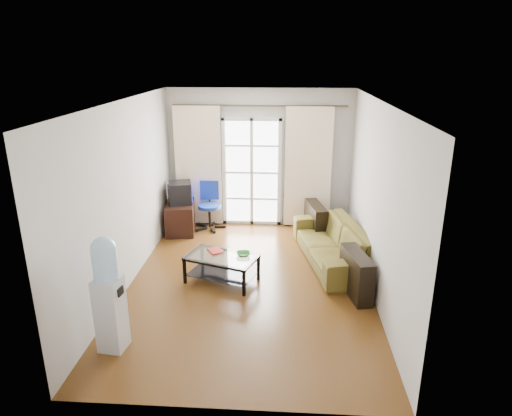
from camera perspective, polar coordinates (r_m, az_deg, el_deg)
The scene contains 20 objects.
floor at distance 7.03m, azimuth -0.82°, elevation -9.35°, with size 5.20×5.20×0.00m, color brown.
ceiling at distance 6.22m, azimuth -0.94°, elevation 13.14°, with size 5.20×5.20×0.00m, color white.
wall_back at distance 9.00m, azimuth 0.44°, elevation 6.21°, with size 3.60×0.02×2.70m, color beige.
wall_front at distance 4.11m, azimuth -3.79°, elevation -9.82°, with size 3.60×0.02×2.70m, color beige.
wall_left at distance 6.88m, azimuth -16.01°, elevation 1.45°, with size 0.02×5.20×2.70m, color beige.
wall_right at distance 6.61m, azimuth 14.88°, elevation 0.86°, with size 0.02×5.20×2.70m, color beige.
french_door at distance 9.02m, azimuth -0.54°, elevation 4.44°, with size 1.16×0.06×2.15m.
curtain_rod at distance 8.74m, azimuth 0.42°, elevation 12.67°, with size 0.04×0.04×3.30m, color #4C3F2D.
curtain_left at distance 9.07m, azimuth -7.23°, elevation 5.18°, with size 0.90×0.07×2.35m, color #FFEDCD.
curtain_right at distance 8.92m, azimuth 6.52°, elevation 4.98°, with size 0.90×0.07×2.35m, color #FFEDCD.
radiator at distance 9.18m, azimuth 5.38°, elevation -0.25°, with size 0.64×0.12×0.64m, color gray.
sofa at distance 7.69m, azimuth 9.60°, elevation -4.39°, with size 1.29×2.33×0.64m, color olive.
coffee_table at distance 6.97m, azimuth -4.31°, elevation -7.15°, with size 1.18×0.91×0.42m.
bowl at distance 6.89m, azimuth -1.59°, elevation -5.79°, with size 0.23×0.23×0.05m, color green.
book at distance 7.03m, azimuth -5.79°, elevation -5.48°, with size 0.29×0.31×0.02m, color #AE1615.
remote at distance 7.05m, azimuth -5.01°, elevation -5.39°, with size 0.15×0.04×0.02m, color black.
tv_stand at distance 8.96m, azimuth -9.45°, elevation -1.19°, with size 0.53×0.79×0.58m, color black.
crt_tv at distance 8.83m, azimuth -9.54°, elevation 1.90°, with size 0.52×0.53×0.41m.
task_chair at distance 9.09m, azimuth -5.80°, elevation -0.83°, with size 0.70×0.70×0.93m.
water_cooler at distance 5.53m, azimuth -17.98°, elevation -9.97°, with size 0.33×0.32×1.42m.
Camera 1 is at (0.50, -6.17, 3.32)m, focal length 32.00 mm.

